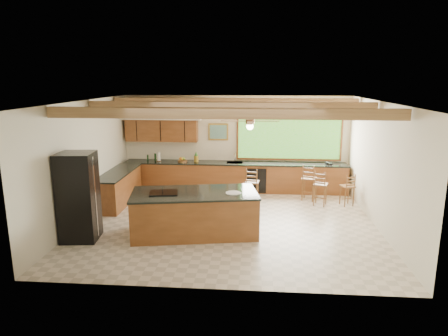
{
  "coord_description": "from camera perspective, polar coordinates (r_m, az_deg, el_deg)",
  "views": [
    {
      "loc": [
        0.65,
        -9.43,
        3.54
      ],
      "look_at": [
        -0.17,
        0.8,
        1.22
      ],
      "focal_mm": 32.0,
      "sensor_mm": 36.0,
      "label": 1
    }
  ],
  "objects": [
    {
      "name": "island",
      "position": [
        9.28,
        -4.21,
        -6.41
      ],
      "size": [
        3.04,
        1.81,
        1.01
      ],
      "rotation": [
        0.0,
        0.0,
        0.17
      ],
      "color": "brown",
      "rests_on": "ground"
    },
    {
      "name": "bar_stool_c",
      "position": [
        11.71,
        17.27,
        -2.61
      ],
      "size": [
        0.43,
        0.43,
        0.93
      ],
      "rotation": [
        0.0,
        0.0,
        0.33
      ],
      "color": "brown",
      "rests_on": "ground"
    },
    {
      "name": "bar_stool_a",
      "position": [
        11.36,
        4.03,
        -2.14
      ],
      "size": [
        0.42,
        0.42,
        1.06
      ],
      "rotation": [
        0.0,
        0.0,
        -0.11
      ],
      "color": "brown",
      "rests_on": "ground"
    },
    {
      "name": "bar_stool_b",
      "position": [
        11.91,
        12.1,
        -1.59
      ],
      "size": [
        0.49,
        0.49,
        1.09
      ],
      "rotation": [
        0.0,
        0.0,
        -0.32
      ],
      "color": "brown",
      "rests_on": "ground"
    },
    {
      "name": "counter_run",
      "position": [
        12.43,
        -2.34,
        -1.58
      ],
      "size": [
        7.12,
        3.1,
        1.27
      ],
      "color": "brown",
      "rests_on": "ground"
    },
    {
      "name": "ground",
      "position": [
        10.09,
        0.61,
        -7.77
      ],
      "size": [
        7.2,
        7.2,
        0.0
      ],
      "primitive_type": "plane",
      "color": "beige",
      "rests_on": "ground"
    },
    {
      "name": "bar_stool_d",
      "position": [
        11.51,
        13.69,
        -2.41
      ],
      "size": [
        0.46,
        0.46,
        1.01
      ],
      "rotation": [
        0.0,
        0.0,
        -0.34
      ],
      "color": "brown",
      "rests_on": "ground"
    },
    {
      "name": "refrigerator",
      "position": [
        9.36,
        -20.08,
        -3.88
      ],
      "size": [
        0.84,
        0.82,
        1.97
      ],
      "rotation": [
        0.0,
        0.0,
        0.1
      ],
      "color": "black",
      "rests_on": "ground"
    },
    {
      "name": "room_shell",
      "position": [
        10.2,
        -0.05,
        5.29
      ],
      "size": [
        7.27,
        6.54,
        3.02
      ],
      "color": "beige",
      "rests_on": "ground"
    }
  ]
}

